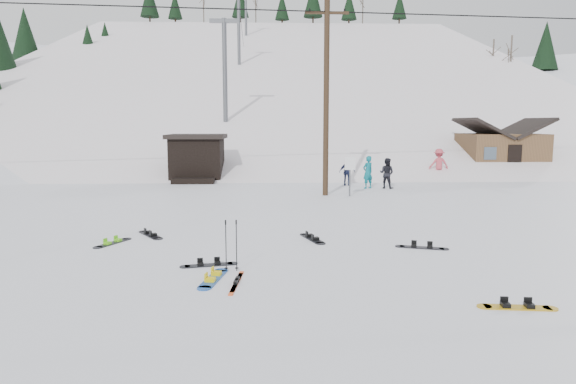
{
  "coord_description": "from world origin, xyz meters",
  "views": [
    {
      "loc": [
        -0.7,
        -10.14,
        3.43
      ],
      "look_at": [
        -0.13,
        4.85,
        1.4
      ],
      "focal_mm": 32.0,
      "sensor_mm": 36.0,
      "label": 1
    }
  ],
  "objects_px": {
    "hero_snowboard": "(213,278)",
    "hero_skis": "(237,282)",
    "utility_pole": "(326,96)",
    "cabin": "(501,152)"
  },
  "relations": [
    {
      "from": "utility_pole",
      "to": "hero_skis",
      "type": "relative_size",
      "value": 5.41
    },
    {
      "from": "utility_pole",
      "to": "cabin",
      "type": "height_order",
      "value": "utility_pole"
    },
    {
      "from": "hero_snowboard",
      "to": "hero_skis",
      "type": "height_order",
      "value": "hero_snowboard"
    },
    {
      "from": "utility_pole",
      "to": "hero_snowboard",
      "type": "distance_m",
      "value": 14.49
    },
    {
      "from": "hero_snowboard",
      "to": "hero_skis",
      "type": "distance_m",
      "value": 0.6
    },
    {
      "from": "hero_skis",
      "to": "utility_pole",
      "type": "bearing_deg",
      "value": 80.94
    },
    {
      "from": "hero_snowboard",
      "to": "utility_pole",
      "type": "bearing_deg",
      "value": -6.04
    },
    {
      "from": "utility_pole",
      "to": "hero_skis",
      "type": "bearing_deg",
      "value": -104.23
    },
    {
      "from": "utility_pole",
      "to": "cabin",
      "type": "relative_size",
      "value": 1.67
    },
    {
      "from": "cabin",
      "to": "hero_snowboard",
      "type": "height_order",
      "value": "cabin"
    }
  ]
}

